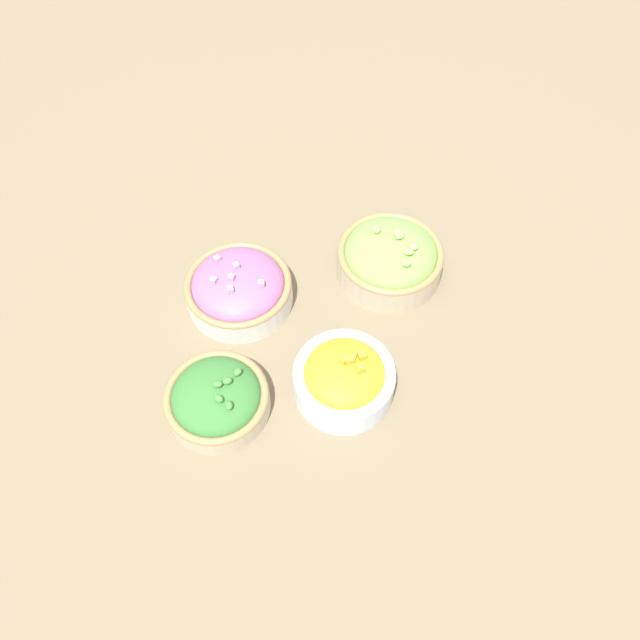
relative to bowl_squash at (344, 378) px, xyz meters
The scene contains 5 objects.
ground_plane 0.11m from the bowl_squash, 17.70° to the left, with size 3.00×3.00×0.00m, color #75664C.
bowl_squash is the anchor object (origin of this frame).
bowl_lettuce 0.23m from the bowl_squash, 20.53° to the right, with size 0.17×0.17×0.09m.
bowl_red_onion 0.23m from the bowl_squash, 44.25° to the left, with size 0.17×0.17×0.08m.
bowl_broccoli 0.18m from the bowl_squash, 97.97° to the left, with size 0.15×0.15×0.07m.
Camera 1 is at (-0.52, 0.01, 0.81)m, focal length 35.00 mm.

